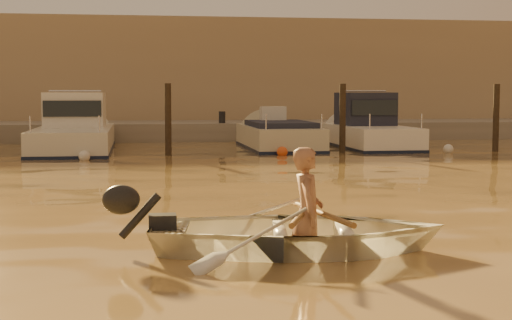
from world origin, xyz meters
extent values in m
plane|color=olive|center=(0.00, 0.00, 0.00)|extent=(160.00, 160.00, 0.00)
imported|color=silver|center=(0.62, 0.17, 0.21)|extent=(3.50, 2.72, 0.66)
imported|color=#936249|center=(0.72, 0.15, 0.42)|extent=(0.42, 0.57, 1.44)
cylinder|color=brown|center=(0.87, 0.13, 0.42)|extent=(0.20, 2.10, 0.13)
cylinder|color=brown|center=(0.67, 0.16, 0.42)|extent=(0.71, 2.02, 0.13)
cylinder|color=#2D2319|center=(-0.20, 13.80, 0.90)|extent=(0.18, 0.18, 2.20)
cylinder|color=#2D2319|center=(4.80, 13.80, 0.90)|extent=(0.18, 0.18, 2.20)
cylinder|color=#2D2319|center=(9.50, 13.80, 0.90)|extent=(0.18, 0.18, 2.20)
sphere|color=silver|center=(-2.42, 12.54, 0.10)|extent=(0.30, 0.30, 0.30)
sphere|color=#DE501A|center=(2.92, 13.22, 0.10)|extent=(0.30, 0.30, 0.30)
sphere|color=silver|center=(7.89, 13.47, 0.10)|extent=(0.30, 0.30, 0.30)
cube|color=gray|center=(0.00, 21.50, 0.15)|extent=(52.00, 4.00, 1.00)
cube|color=#9E8466|center=(0.00, 27.00, 2.40)|extent=(46.00, 7.00, 4.80)
camera|label=1|loc=(-1.13, -8.11, 1.72)|focal=55.00mm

